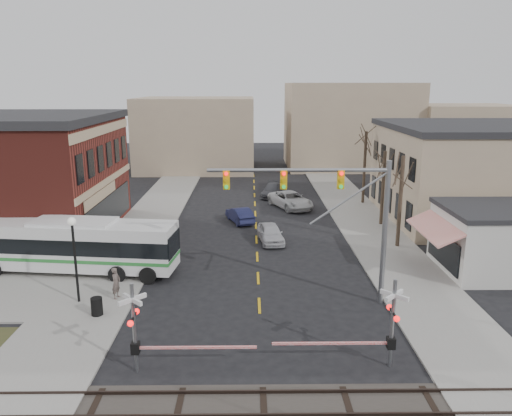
{
  "coord_description": "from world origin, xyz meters",
  "views": [
    {
      "loc": [
        -0.49,
        -23.33,
        11.88
      ],
      "look_at": [
        -0.08,
        10.23,
        3.5
      ],
      "focal_mm": 35.0,
      "sensor_mm": 36.0,
      "label": 1
    }
  ],
  "objects": [
    {
      "name": "car_b",
      "position": [
        -1.39,
        19.07,
        0.68
      ],
      "size": [
        2.77,
        4.36,
        1.36
      ],
      "primitive_type": "imported",
      "rotation": [
        0.0,
        0.0,
        3.49
      ],
      "color": "#171A3B",
      "rests_on": "ground"
    },
    {
      "name": "car_d",
      "position": [
        1.92,
        29.47,
        0.68
      ],
      "size": [
        2.91,
        5.0,
        1.36
      ],
      "primitive_type": "imported",
      "rotation": [
        0.0,
        0.0,
        -0.22
      ],
      "color": "#45464B",
      "rests_on": "ground"
    },
    {
      "name": "car_a",
      "position": [
        1.07,
        13.37,
        0.71
      ],
      "size": [
        2.26,
        4.38,
        1.43
      ],
      "primitive_type": "imported",
      "rotation": [
        0.0,
        0.0,
        0.14
      ],
      "color": "#BBBBC0",
      "rests_on": "ground"
    },
    {
      "name": "transit_bus",
      "position": [
        -11.69,
        7.16,
        1.88
      ],
      "size": [
        13.19,
        4.34,
        3.33
      ],
      "color": "silver",
      "rests_on": "ground"
    },
    {
      "name": "ground",
      "position": [
        0.0,
        0.0,
        0.0
      ],
      "size": [
        160.0,
        160.0,
        0.0
      ],
      "primitive_type": "plane",
      "color": "black",
      "rests_on": "ground"
    },
    {
      "name": "tree_east_c",
      "position": [
        11.0,
        26.0,
        3.72
      ],
      "size": [
        0.28,
        0.28,
        7.2
      ],
      "color": "#382B21",
      "rests_on": "sidewalk_east"
    },
    {
      "name": "rr_crossing_west",
      "position": [
        -4.9,
        -4.38,
        1.97
      ],
      "size": [
        5.6,
        1.36,
        4.0
      ],
      "color": "gray",
      "rests_on": "ground"
    },
    {
      "name": "pedestrian_near",
      "position": [
        -8.03,
        2.86,
        1.02
      ],
      "size": [
        0.59,
        0.75,
        1.81
      ],
      "primitive_type": "imported",
      "rotation": [
        0.0,
        0.0,
        1.31
      ],
      "color": "#5B4E49",
      "rests_on": "sidewalk_west"
    },
    {
      "name": "traffic_signal_mast",
      "position": [
        4.1,
        2.35,
        5.72
      ],
      "size": [
        9.65,
        0.3,
        8.0
      ],
      "color": "gray",
      "rests_on": "ground"
    },
    {
      "name": "tan_building",
      "position": [
        22.0,
        20.0,
        4.26
      ],
      "size": [
        20.3,
        15.3,
        8.5
      ],
      "color": "tan",
      "rests_on": "ground"
    },
    {
      "name": "rr_crossing_east",
      "position": [
        5.1,
        -4.1,
        1.97
      ],
      "size": [
        5.6,
        1.36,
        4.0
      ],
      "color": "gray",
      "rests_on": "ground"
    },
    {
      "name": "awning_shop",
      "position": [
        15.97,
        7.0,
        2.16
      ],
      "size": [
        9.74,
        6.2,
        4.3
      ],
      "color": "beige",
      "rests_on": "ground"
    },
    {
      "name": "sidewalk_east",
      "position": [
        9.5,
        20.0,
        0.06
      ],
      "size": [
        5.0,
        60.0,
        0.12
      ],
      "primitive_type": "cube",
      "color": "gray",
      "rests_on": "ground"
    },
    {
      "name": "car_c",
      "position": [
        3.49,
        24.27,
        0.79
      ],
      "size": [
        4.71,
        6.28,
        1.59
      ],
      "primitive_type": "imported",
      "rotation": [
        0.0,
        0.0,
        0.42
      ],
      "color": "silver",
      "rests_on": "ground"
    },
    {
      "name": "pedestrian_far",
      "position": [
        -10.33,
        8.41,
        1.05
      ],
      "size": [
        1.11,
        1.01,
        1.87
      ],
      "primitive_type": "imported",
      "rotation": [
        0.0,
        0.0,
        0.41
      ],
      "color": "#38365F",
      "rests_on": "sidewalk_west"
    },
    {
      "name": "street_lamp",
      "position": [
        -10.03,
        2.44,
        3.53
      ],
      "size": [
        0.44,
        0.44,
        4.84
      ],
      "color": "black",
      "rests_on": "sidewalk_west"
    },
    {
      "name": "tree_east_a",
      "position": [
        10.5,
        12.0,
        3.5
      ],
      "size": [
        0.28,
        0.28,
        6.75
      ],
      "color": "#382B21",
      "rests_on": "sidewalk_east"
    },
    {
      "name": "tree_east_b",
      "position": [
        10.8,
        18.0,
        3.27
      ],
      "size": [
        0.28,
        0.28,
        6.3
      ],
      "color": "#382B21",
      "rests_on": "sidewalk_east"
    },
    {
      "name": "trash_bin",
      "position": [
        -8.51,
        0.76,
        0.59
      ],
      "size": [
        0.6,
        0.6,
        0.95
      ],
      "primitive_type": "cylinder",
      "color": "black",
      "rests_on": "sidewalk_west"
    },
    {
      "name": "sidewalk_west",
      "position": [
        -9.5,
        20.0,
        0.06
      ],
      "size": [
        5.0,
        60.0,
        0.12
      ],
      "primitive_type": "cube",
      "color": "gray",
      "rests_on": "ground"
    }
  ]
}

